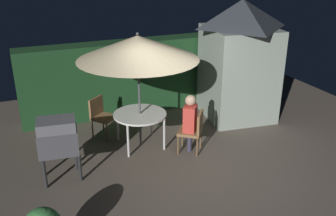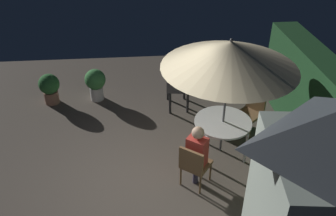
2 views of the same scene
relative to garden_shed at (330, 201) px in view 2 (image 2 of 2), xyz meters
name	(u,v)px [view 2 (image 2 of 2)]	position (x,y,z in m)	size (l,w,h in m)	color
ground_plane	(146,180)	(-2.04, -2.20, -1.48)	(11.00, 11.00, 0.00)	brown
garden_shed	(330,201)	(0.00, 0.00, 0.00)	(1.85, 1.92, 2.91)	gray
patio_table	(223,124)	(-2.79, -0.63, -0.81)	(1.13, 1.13, 0.74)	white
patio_umbrella	(230,55)	(-2.79, -0.63, 0.68)	(2.47, 2.47, 2.47)	#4C4C51
bbq_grill	(178,75)	(-4.57, -1.33, -0.64)	(0.76, 0.59, 1.20)	#47474C
chair_near_shed	(194,164)	(-1.86, -1.34, -0.96)	(0.65, 0.65, 0.90)	olive
chair_far_side	(252,110)	(-3.45, 0.17, -0.96)	(0.65, 0.65, 0.90)	olive
potted_plant_by_shed	(96,82)	(-5.07, -3.34, -1.00)	(0.52, 0.52, 0.83)	silver
potted_plant_by_grill	(50,87)	(-5.00, -4.45, -1.04)	(0.50, 0.50, 0.78)	#936651
person_in_red	(197,150)	(-1.92, -1.29, -0.70)	(0.40, 0.42, 1.26)	#CC3D33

